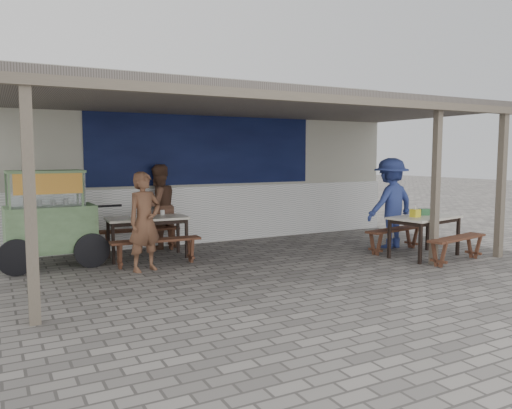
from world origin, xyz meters
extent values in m
plane|color=slate|center=(0.00, 0.00, 0.00)|extent=(60.00, 60.00, 0.00)
cube|color=#B5B4A2|center=(0.00, 3.60, 1.75)|extent=(9.00, 1.20, 3.50)
cube|color=white|center=(0.00, 2.97, 0.60)|extent=(9.00, 0.10, 1.20)
cube|color=#101A4B|center=(-0.20, 2.98, 2.05)|extent=(5.00, 0.03, 1.60)
cube|color=#625B54|center=(0.00, 1.00, 2.75)|extent=(9.00, 4.20, 0.12)
cube|color=#6F6254|center=(0.00, -1.05, 2.65)|extent=(9.00, 0.12, 0.12)
cube|color=#6F6254|center=(-3.90, -1.00, 1.35)|extent=(0.12, 0.12, 2.70)
cube|color=#6F6254|center=(3.90, -1.00, 1.35)|extent=(0.12, 0.12, 2.70)
cube|color=#6F6254|center=(2.35, -0.90, 1.35)|extent=(0.11, 0.11, 2.70)
cube|color=white|center=(-1.81, 1.91, 0.73)|extent=(1.45, 0.75, 0.04)
cube|color=black|center=(-1.81, 1.91, 0.67)|extent=(1.34, 0.65, 0.06)
cube|color=black|center=(-2.47, 1.66, 0.35)|extent=(0.05, 0.05, 0.71)
cube|color=black|center=(-1.18, 1.59, 0.35)|extent=(0.05, 0.05, 0.71)
cube|color=black|center=(-2.44, 2.22, 0.35)|extent=(0.05, 0.05, 0.71)
cube|color=black|center=(-1.15, 2.15, 0.35)|extent=(0.05, 0.05, 0.71)
cube|color=brown|center=(-1.85, 1.25, 0.43)|extent=(1.53, 0.36, 0.04)
cube|color=brown|center=(-2.45, 1.29, 0.21)|extent=(0.07, 0.28, 0.41)
cube|color=brown|center=(-1.24, 1.22, 0.21)|extent=(0.07, 0.28, 0.41)
cube|color=brown|center=(-1.77, 2.56, 0.43)|extent=(1.53, 0.36, 0.04)
cube|color=brown|center=(-2.38, 2.59, 0.21)|extent=(0.07, 0.28, 0.41)
cube|color=brown|center=(-1.17, 2.52, 0.21)|extent=(0.07, 0.28, 0.41)
cube|color=white|center=(2.72, -0.34, 0.73)|extent=(1.47, 1.00, 0.04)
cube|color=black|center=(2.72, -0.34, 0.67)|extent=(1.35, 0.88, 0.06)
cube|color=black|center=(2.17, -0.77, 0.35)|extent=(0.05, 0.05, 0.71)
cube|color=black|center=(3.38, -0.54, 0.35)|extent=(0.05, 0.05, 0.71)
cube|color=black|center=(2.05, -0.15, 0.35)|extent=(0.05, 0.05, 0.71)
cube|color=black|center=(3.26, 0.09, 0.35)|extent=(0.05, 0.05, 0.71)
cube|color=brown|center=(2.84, -0.98, 0.43)|extent=(1.48, 0.55, 0.04)
cube|color=brown|center=(2.27, -1.09, 0.21)|extent=(0.10, 0.28, 0.41)
cube|color=brown|center=(3.40, -0.87, 0.21)|extent=(0.10, 0.28, 0.41)
cube|color=brown|center=(2.59, 0.29, 0.43)|extent=(1.48, 0.55, 0.04)
cube|color=brown|center=(2.03, 0.18, 0.21)|extent=(0.10, 0.28, 0.41)
cube|color=brown|center=(3.16, 0.40, 0.21)|extent=(0.10, 0.28, 0.41)
cube|color=#6D9664|center=(-3.42, 1.95, 0.67)|extent=(1.42, 0.78, 0.72)
cube|color=#6D9664|center=(-3.42, 1.95, 0.29)|extent=(1.37, 0.74, 0.05)
cylinder|color=black|center=(-3.97, 1.53, 0.29)|extent=(0.58, 0.08, 0.58)
cylinder|color=black|center=(-2.84, 1.58, 0.29)|extent=(0.58, 0.08, 0.58)
cube|color=silver|center=(-3.47, 1.94, 1.31)|extent=(1.16, 0.67, 0.57)
cube|color=#6D9664|center=(-3.47, 1.94, 1.59)|extent=(1.20, 0.71, 0.04)
cube|color=#C6552E|center=(-3.46, 1.62, 1.41)|extent=(1.03, 0.07, 0.33)
cylinder|color=black|center=(-2.60, 1.98, 0.98)|extent=(0.72, 0.07, 0.04)
imported|color=brown|center=(-2.12, 0.95, 0.80)|extent=(0.67, 0.54, 1.60)
imported|color=brown|center=(-1.34, 2.75, 0.84)|extent=(0.98, 0.86, 1.68)
imported|color=#31428D|center=(2.82, 0.66, 0.90)|extent=(1.23, 0.79, 1.81)
cube|color=yellow|center=(2.48, -0.33, 0.82)|extent=(0.15, 0.15, 0.14)
cube|color=#2D673A|center=(2.83, -0.21, 0.81)|extent=(0.21, 0.17, 0.12)
cylinder|color=silver|center=(-1.46, 2.12, 0.80)|extent=(0.08, 0.08, 0.09)
imported|color=silver|center=(-2.06, 1.89, 0.77)|extent=(0.20, 0.20, 0.04)
camera|label=1|loc=(-4.26, -6.87, 1.86)|focal=35.00mm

